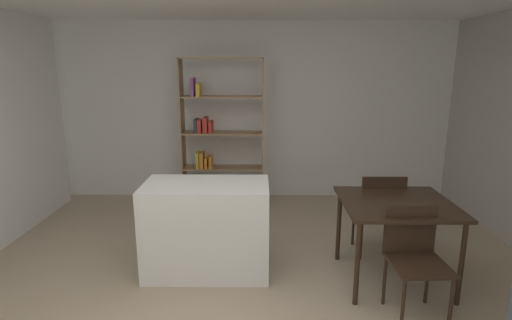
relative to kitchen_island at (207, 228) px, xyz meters
name	(u,v)px	position (x,y,z in m)	size (l,w,h in m)	color
ground_plane	(217,316)	(0.17, -0.76, -0.44)	(8.76, 8.76, 0.00)	tan
back_partition	(237,112)	(0.17, 2.37, 0.84)	(6.37, 0.06, 2.57)	silver
kitchen_island	(207,228)	(0.00, 0.00, 0.00)	(1.18, 0.65, 0.89)	white
open_bookshelf	(216,136)	(-0.11, 1.99, 0.55)	(1.15, 0.30, 2.06)	#997551
dining_table	(396,210)	(1.74, -0.17, 0.25)	(0.98, 0.93, 0.77)	black
dining_chair_near	(414,251)	(1.74, -0.66, 0.09)	(0.45, 0.47, 0.88)	black
dining_chair_far	(380,207)	(1.74, 0.32, 0.10)	(0.45, 0.42, 0.89)	black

